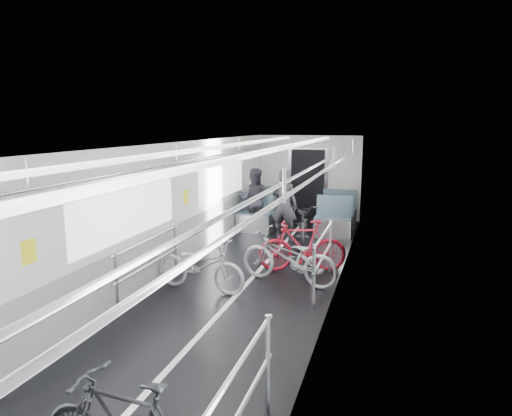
{
  "coord_description": "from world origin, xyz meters",
  "views": [
    {
      "loc": [
        2.31,
        -5.91,
        2.74
      ],
      "look_at": [
        0.0,
        1.8,
        1.24
      ],
      "focal_mm": 32.0,
      "sensor_mm": 36.0,
      "label": 1
    }
  ],
  "objects": [
    {
      "name": "person_seated",
      "position": [
        -1.03,
        5.07,
        0.81
      ],
      "size": [
        0.86,
        0.71,
        1.62
      ],
      "primitive_type": "imported",
      "rotation": [
        0.0,
        0.0,
        3.27
      ],
      "color": "#2A272F",
      "rests_on": "floor"
    },
    {
      "name": "bike_aisle",
      "position": [
        0.4,
        4.22,
        0.48
      ],
      "size": [
        1.01,
        1.93,
        0.97
      ],
      "primitive_type": "imported",
      "rotation": [
        0.0,
        0.0,
        0.21
      ],
      "color": "black",
      "rests_on": "floor"
    },
    {
      "name": "person_standing",
      "position": [
        -0.07,
        4.32,
        0.85
      ],
      "size": [
        0.66,
        0.48,
        1.71
      ],
      "primitive_type": "imported",
      "rotation": [
        0.0,
        0.0,
        3.03
      ],
      "color": "black",
      "rests_on": "floor"
    },
    {
      "name": "car_shell",
      "position": [
        0.0,
        1.78,
        1.13
      ],
      "size": [
        3.02,
        14.01,
        2.41
      ],
      "color": "black",
      "rests_on": "ground"
    },
    {
      "name": "bike_left_far",
      "position": [
        -0.64,
        0.74,
        0.43
      ],
      "size": [
        1.68,
        0.76,
        0.85
      ],
      "primitive_type": "imported",
      "rotation": [
        0.0,
        0.0,
        1.45
      ],
      "color": "#A3A2A7",
      "rests_on": "floor"
    },
    {
      "name": "bike_right_mid",
      "position": [
        0.67,
        1.48,
        0.47
      ],
      "size": [
        1.87,
        0.97,
        0.93
      ],
      "primitive_type": "imported",
      "rotation": [
        0.0,
        0.0,
        -1.78
      ],
      "color": "#A5A4A9",
      "rests_on": "floor"
    },
    {
      "name": "bike_right_far",
      "position": [
        0.79,
        2.2,
        0.49
      ],
      "size": [
        1.7,
        0.93,
        0.98
      ],
      "primitive_type": "imported",
      "rotation": [
        0.0,
        0.0,
        -1.27
      ],
      "color": "#AE1526",
      "rests_on": "floor"
    }
  ]
}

